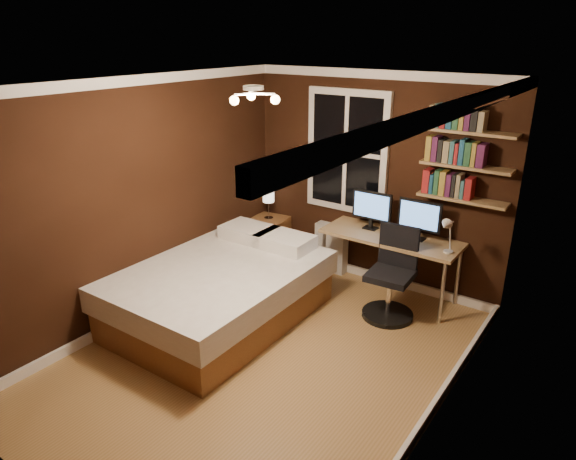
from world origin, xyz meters
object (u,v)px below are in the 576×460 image
Objects in this scene: monitor_left at (372,210)px; desk_lamp at (448,235)px; monitor_right at (419,220)px; office_chair at (391,283)px; bed at (221,291)px; desk at (391,241)px; nightstand at (269,238)px; radiator at (331,248)px; bedside_lamp at (269,203)px.

monitor_left reaches higher than desk_lamp.
office_chair is (-0.06, -0.48, -0.59)m from monitor_right.
bed is 5.03× the size of desk_lamp.
desk_lamp is (0.68, -0.16, 0.28)m from desk.
bed is at bearing -78.25° from nightstand.
bed is 1.94m from monitor_left.
office_chair is (0.51, -0.48, -0.59)m from monitor_left.
desk is (0.88, -0.20, 0.37)m from radiator.
desk is at bearing -2.01° from bedside_lamp.
radiator is at bearing 166.90° from desk_lamp.
office_chair is at bearing -13.13° from bedside_lamp.
monitor_right is at bearing 0.00° from monitor_left.
nightstand is 1.17× the size of monitor_right.
monitor_left reaches higher than radiator.
bed is 5.09× the size of bedside_lamp.
office_chair is at bearing -43.29° from monitor_left.
monitor_left is at bearing 58.86° from bed.
bed is 4.62× the size of monitor_right.
radiator is (0.89, 0.14, -0.47)m from bedside_lamp.
desk reaches higher than radiator.
desk is (1.23, 1.49, 0.36)m from bed.
bed is at bearing -146.85° from office_chair.
nightstand is at bearing -171.23° from radiator.
bedside_lamp is 1.49m from monitor_left.
monitor_right is 0.47m from desk_lamp.
bed is at bearing -70.57° from bedside_lamp.
bed is 1.71m from bedside_lamp.
bedside_lamp is at bearing 108.99° from bed.
radiator reaches higher than nightstand.
bed is 2.41m from desk_lamp.
desk is 3.25× the size of monitor_left.
desk is at bearing -164.32° from monitor_right.
monitor_right is at bearing -5.99° from radiator.
radiator is 0.40× the size of desk.
monitor_left is (1.48, 0.02, 0.19)m from bedside_lamp.
desk is at bearing 50.15° from bed.
desk is at bearing 114.21° from office_chair.
monitor_right reaches higher than desk.
nightstand is 1.28× the size of desk_lamp.
radiator is at bearing 168.32° from monitor_left.
office_chair is at bearing -28.70° from radiator.
monitor_right reaches higher than bed.
bedside_lamp is 2.06m from monitor_right.
monitor_right reaches higher than bedside_lamp.
bed is 1.73m from radiator.
monitor_left and monitor_right have the same top height.
office_chair is (1.99, -0.46, -0.40)m from bedside_lamp.
desk_lamp is (2.45, -0.23, 0.18)m from bedside_lamp.
radiator is 0.89m from monitor_left.
bed is at bearing -133.77° from monitor_right.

